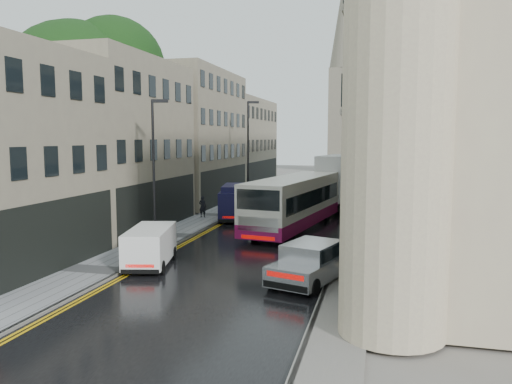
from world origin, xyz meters
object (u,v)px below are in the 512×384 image
at_px(navy_van, 220,204).
at_px(pedestrian, 203,207).
at_px(tree_far, 166,135).
at_px(silver_hatchback, 273,267).
at_px(white_van, 125,253).
at_px(white_lorry, 322,183).
at_px(lamp_post_near, 154,174).
at_px(lamp_post_far, 248,153).
at_px(cream_bus, 256,208).
at_px(tree_near, 77,123).

bearing_deg(navy_van, pedestrian, 128.03).
bearing_deg(tree_far, silver_hatchback, -56.99).
bearing_deg(white_van, navy_van, 76.79).
relative_size(white_lorry, lamp_post_near, 1.11).
xyz_separation_m(tree_far, silver_hatchback, (14.68, -22.60, -5.36)).
bearing_deg(white_van, white_lorry, 60.15).
height_order(lamp_post_near, lamp_post_far, lamp_post_far).
relative_size(cream_bus, lamp_post_near, 1.59).
relative_size(tree_near, navy_van, 2.64).
xyz_separation_m(pedestrian, lamp_post_far, (1.39, 7.98, 3.73)).
distance_m(white_lorry, lamp_post_near, 17.46).
height_order(silver_hatchback, lamp_post_far, lamp_post_far).
relative_size(white_lorry, navy_van, 1.66).
bearing_deg(cream_bus, navy_van, 142.28).
bearing_deg(tree_near, lamp_post_near, -28.28).
bearing_deg(navy_van, cream_bus, -58.05).
distance_m(silver_hatchback, white_van, 6.80).
xyz_separation_m(tree_near, lamp_post_far, (7.66, 14.06, -2.30)).
bearing_deg(lamp_post_near, pedestrian, 81.18).
bearing_deg(navy_van, white_van, -101.12).
height_order(tree_far, white_van, tree_far).
bearing_deg(tree_near, tree_far, 88.68).
bearing_deg(white_van, cream_bus, 57.09).
relative_size(silver_hatchback, navy_van, 0.86).
distance_m(white_van, pedestrian, 15.35).
xyz_separation_m(silver_hatchback, lamp_post_far, (-7.32, 23.66, 3.77)).
bearing_deg(lamp_post_near, silver_hatchback, -50.09).
distance_m(white_lorry, pedestrian, 10.17).
xyz_separation_m(silver_hatchback, pedestrian, (-8.71, 15.68, 0.04)).
distance_m(cream_bus, lamp_post_far, 14.30).
bearing_deg(silver_hatchback, tree_far, 140.38).
bearing_deg(silver_hatchback, pedestrian, 136.42).
distance_m(tree_far, lamp_post_near, 18.30).
height_order(navy_van, lamp_post_near, lamp_post_near).
relative_size(tree_near, cream_bus, 1.11).
distance_m(silver_hatchback, pedestrian, 17.94).
bearing_deg(navy_van, tree_near, -162.84).
distance_m(tree_near, tree_far, 13.02).
distance_m(tree_far, navy_van, 12.64).
relative_size(white_van, pedestrian, 2.58).
bearing_deg(pedestrian, lamp_post_near, 99.32).
relative_size(tree_far, lamp_post_near, 1.58).
bearing_deg(silver_hatchback, white_van, -166.47).
distance_m(pedestrian, lamp_post_far, 8.92).
xyz_separation_m(lamp_post_near, lamp_post_far, (0.52, 17.90, 0.57)).
bearing_deg(lamp_post_far, tree_near, -132.16).
xyz_separation_m(silver_hatchback, lamp_post_near, (-7.85, 5.76, 3.20)).
bearing_deg(tree_far, white_lorry, -4.44).
relative_size(tree_near, white_lorry, 1.59).
bearing_deg(pedestrian, silver_hatchback, 123.40).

